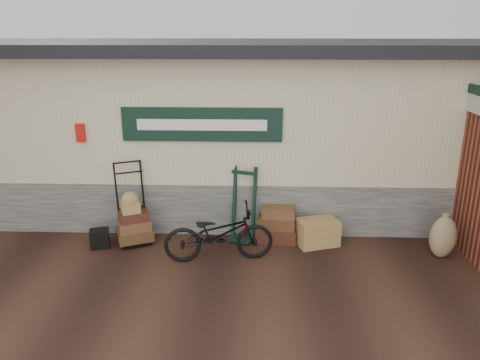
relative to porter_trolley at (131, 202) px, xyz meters
name	(u,v)px	position (x,y,z in m)	size (l,w,h in m)	color
ground	(217,261)	(1.48, -0.72, -0.69)	(80.00, 80.00, 0.00)	black
station_building	(227,124)	(1.47, 2.02, 0.93)	(14.40, 4.10, 3.20)	#4C4C47
porter_trolley	(131,202)	(0.00, 0.00, 0.00)	(0.69, 0.52, 1.37)	black
green_barrow	(243,204)	(1.85, 0.13, -0.06)	(0.45, 0.38, 1.26)	black
suitcase_stack	(277,224)	(2.42, 0.09, -0.39)	(0.68, 0.43, 0.60)	#3B1D12
wicker_hamper	(317,232)	(3.09, -0.05, -0.47)	(0.66, 0.43, 0.43)	olive
black_trunk	(100,239)	(-0.49, -0.28, -0.54)	(0.30, 0.26, 0.30)	black
bicycle	(219,231)	(1.50, -0.65, -0.20)	(1.68, 0.59, 0.98)	black
burlap_sack_left	(443,237)	(4.98, -0.43, -0.35)	(0.43, 0.36, 0.68)	olive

